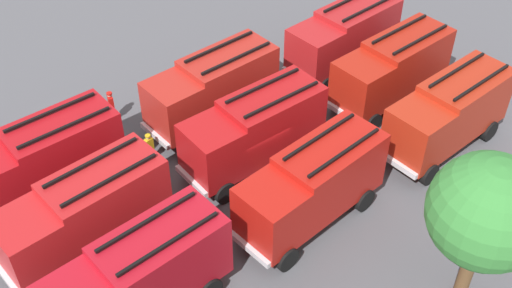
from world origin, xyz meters
The scene contains 15 objects.
ground_plane centered at (0.00, 0.00, 0.00)m, with size 54.18×54.18×0.00m, color #4C4C51.
fire_truck_0 centered at (-9.02, -4.07, 2.15)m, with size 7.43×3.41×3.88m.
fire_truck_1 centered at (-0.23, -4.16, 2.15)m, with size 7.40×3.32×3.88m.
fire_truck_2 centered at (8.79, -3.96, 2.15)m, with size 7.36×3.20×3.88m.
fire_truck_3 centered at (-8.96, -0.15, 2.15)m, with size 7.39×3.29×3.88m.
fire_truck_4 centered at (-0.05, -0.20, 2.15)m, with size 7.32×3.07×3.88m.
fire_truck_5 centered at (8.63, 0.16, 2.15)m, with size 7.45×3.48×3.88m.
fire_truck_6 centered at (-8.49, 4.19, 2.15)m, with size 7.40×3.31×3.88m.
fire_truck_7 centered at (0.07, 4.25, 2.15)m, with size 7.46×3.54×3.88m.
fire_truck_8 centered at (8.30, 4.29, 2.15)m, with size 7.42×3.39×3.88m.
firefighter_1 centered at (4.13, -7.22, 1.03)m, with size 0.32×0.46×1.82m.
firefighter_2 centered at (4.04, -3.23, 0.94)m, with size 0.46×0.33×1.69m.
firefighter_3 centered at (-3.07, -6.86, 0.91)m, with size 0.46×0.31×1.63m.
tree_0 centered at (-2.46, 10.72, 4.58)m, with size 4.39×4.39×6.80m.
traffic_cone_0 centered at (-0.31, 1.94, 0.36)m, with size 0.51×0.51×0.73m, color #F2600C.
Camera 1 is at (13.00, 18.43, 20.98)m, focal length 44.20 mm.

